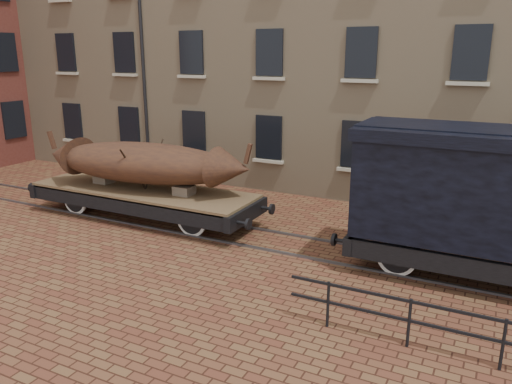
% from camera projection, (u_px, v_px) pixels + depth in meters
% --- Properties ---
extents(ground, '(90.00, 90.00, 0.00)m').
position_uv_depth(ground, '(273.00, 242.00, 14.78)').
color(ground, '#5C2E1F').
extents(warehouse_cream, '(40.00, 10.19, 14.00)m').
position_uv_depth(warehouse_cream, '(446.00, 11.00, 20.16)').
color(warehouse_cream, tan).
rests_on(warehouse_cream, ground).
extents(rail_track, '(30.00, 1.52, 0.06)m').
position_uv_depth(rail_track, '(273.00, 241.00, 14.78)').
color(rail_track, '#59595E').
rests_on(rail_track, ground).
extents(flatcar_wagon, '(8.86, 2.40, 1.34)m').
position_uv_depth(flatcar_wagon, '(143.00, 194.00, 16.64)').
color(flatcar_wagon, brown).
rests_on(flatcar_wagon, ground).
extents(iron_boat, '(7.49, 2.88, 1.76)m').
position_uv_depth(iron_boat, '(144.00, 163.00, 16.29)').
color(iron_boat, '#502E1A').
rests_on(iron_boat, flatcar_wagon).
extents(goods_van, '(7.22, 2.63, 3.74)m').
position_uv_depth(goods_van, '(494.00, 188.00, 11.67)').
color(goods_van, black).
rests_on(goods_van, ground).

